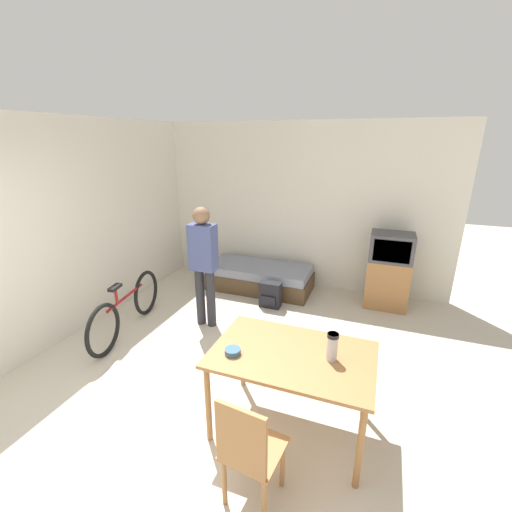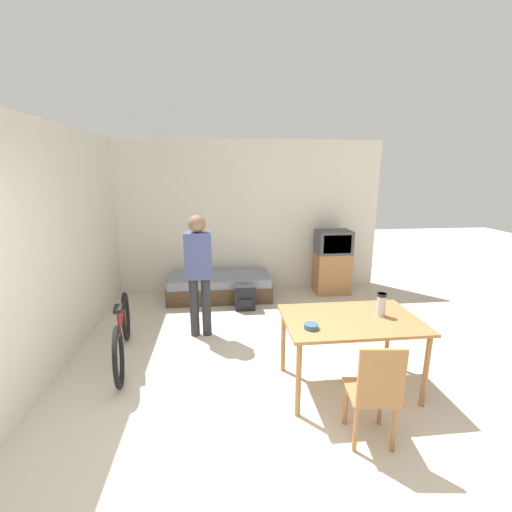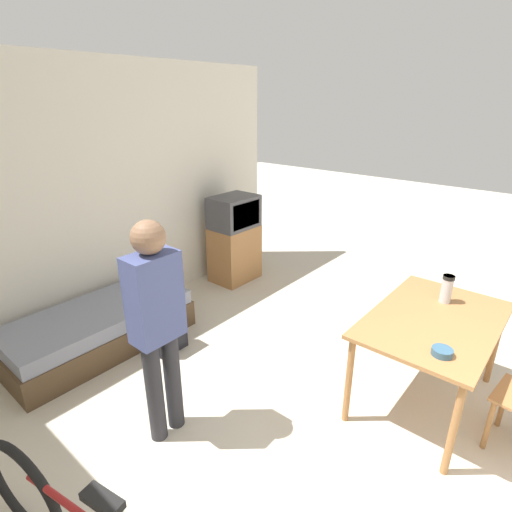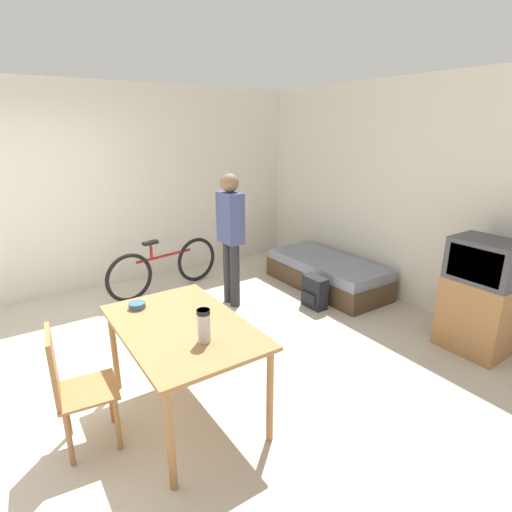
# 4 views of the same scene
# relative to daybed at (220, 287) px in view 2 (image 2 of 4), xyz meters

# --- Properties ---
(ground_plane) EXTENTS (20.00, 20.00, 0.00)m
(ground_plane) POSITION_rel_daybed_xyz_m (0.34, -3.50, -0.20)
(ground_plane) COLOR beige
(wall_back) EXTENTS (5.26, 0.06, 2.70)m
(wall_back) POSITION_rel_daybed_xyz_m (0.34, 0.50, 1.15)
(wall_back) COLOR silver
(wall_back) RESTS_ON ground_plane
(wall_left) EXTENTS (0.06, 4.97, 2.70)m
(wall_left) POSITION_rel_daybed_xyz_m (-1.82, -1.51, 1.15)
(wall_left) COLOR silver
(wall_left) RESTS_ON ground_plane
(daybed) EXTENTS (1.76, 0.79, 0.41)m
(daybed) POSITION_rel_daybed_xyz_m (0.00, 0.00, 0.00)
(daybed) COLOR #4C3823
(daybed) RESTS_ON ground_plane
(tv) EXTENTS (0.61, 0.45, 1.14)m
(tv) POSITION_rel_daybed_xyz_m (2.02, 0.07, 0.37)
(tv) COLOR #9E6B3D
(tv) RESTS_ON ground_plane
(dining_table) EXTENTS (1.32, 0.85, 0.76)m
(dining_table) POSITION_rel_daybed_xyz_m (1.28, -2.69, 0.48)
(dining_table) COLOR #9E6B3D
(dining_table) RESTS_ON ground_plane
(wooden_chair) EXTENTS (0.42, 0.42, 0.91)m
(wooden_chair) POSITION_rel_daybed_xyz_m (1.20, -3.46, 0.30)
(wooden_chair) COLOR #9E6B3D
(wooden_chair) RESTS_ON ground_plane
(bicycle) EXTENTS (0.35, 1.66, 0.73)m
(bicycle) POSITION_rel_daybed_xyz_m (-1.14, -1.90, 0.13)
(bicycle) COLOR black
(bicycle) RESTS_ON ground_plane
(person_standing) EXTENTS (0.34, 0.22, 1.63)m
(person_standing) POSITION_rel_daybed_xyz_m (-0.26, -1.37, 0.74)
(person_standing) COLOR #28282D
(person_standing) RESTS_ON ground_plane
(thermos_flask) EXTENTS (0.09, 0.09, 0.23)m
(thermos_flask) POSITION_rel_daybed_xyz_m (1.59, -2.67, 0.69)
(thermos_flask) COLOR #B7B7BC
(thermos_flask) RESTS_ON dining_table
(mate_bowl) EXTENTS (0.13, 0.13, 0.05)m
(mate_bowl) POSITION_rel_daybed_xyz_m (0.83, -2.88, 0.58)
(mate_bowl) COLOR #335670
(mate_bowl) RESTS_ON dining_table
(backpack) EXTENTS (0.32, 0.19, 0.40)m
(backpack) POSITION_rel_daybed_xyz_m (0.40, -0.58, -0.01)
(backpack) COLOR black
(backpack) RESTS_ON ground_plane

